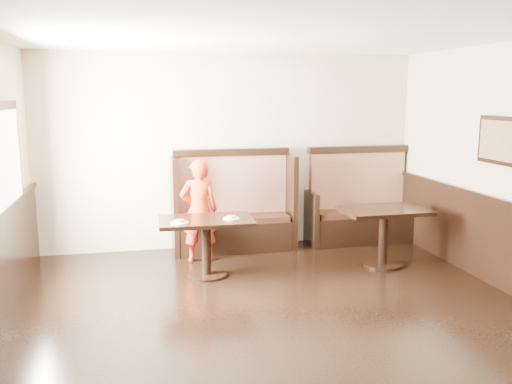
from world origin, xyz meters
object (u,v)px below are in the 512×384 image
object	(u,v)px
table_main	(206,232)
booth_neighbor	(360,210)
child	(199,211)
table_neighbor	(384,223)
booth_main	(233,213)

from	to	relation	value
table_main	booth_neighbor	bearing A→B (deg)	26.10
table_main	child	world-z (taller)	child
table_neighbor	child	size ratio (longest dim) A/B	0.80
booth_main	booth_neighbor	world-z (taller)	same
booth_main	table_neighbor	world-z (taller)	booth_main
table_main	child	xyz separation A→B (m)	(-0.01, 0.64, 0.14)
child	booth_neighbor	bearing A→B (deg)	-167.61
table_neighbor	table_main	bearing A→B (deg)	177.56
booth_neighbor	table_main	distance (m)	2.73
booth_main	booth_neighbor	distance (m)	1.95
booth_neighbor	table_main	xyz separation A→B (m)	(-2.49, -1.12, 0.08)
booth_neighbor	child	size ratio (longest dim) A/B	1.19
booth_neighbor	child	distance (m)	2.56
table_main	child	size ratio (longest dim) A/B	0.84
booth_main	table_neighbor	bearing A→B (deg)	-33.99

